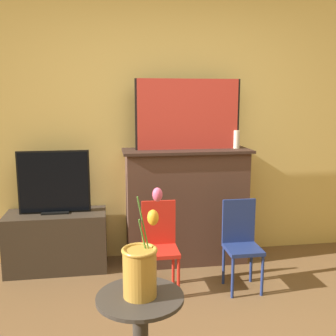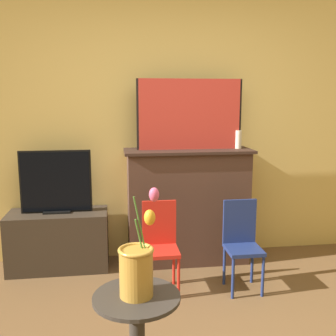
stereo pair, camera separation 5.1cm
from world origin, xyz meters
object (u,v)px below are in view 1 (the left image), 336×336
object	(u,v)px
painting	(188,114)
tv_monitor	(54,183)
chair_blue	(241,239)
vase_tulips	(141,267)
chair_red	(160,241)

from	to	relation	value
painting	tv_monitor	world-z (taller)	painting
painting	chair_blue	xyz separation A→B (m)	(0.32, -0.62, -0.99)
chair_blue	vase_tulips	bearing A→B (deg)	-129.76
painting	chair_red	xyz separation A→B (m)	(-0.34, -0.56, -0.99)
painting	vase_tulips	size ratio (longest dim) A/B	1.79
chair_red	chair_blue	xyz separation A→B (m)	(0.66, -0.06, 0.00)
chair_red	vase_tulips	size ratio (longest dim) A/B	1.34
painting	tv_monitor	distance (m)	1.36
tv_monitor	chair_blue	distance (m)	1.70
chair_red	chair_blue	world-z (taller)	same
chair_red	chair_blue	bearing A→B (deg)	-4.96
tv_monitor	chair_blue	world-z (taller)	tv_monitor
painting	chair_blue	world-z (taller)	painting
painting	chair_red	distance (m)	1.19
chair_blue	vase_tulips	distance (m)	1.46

